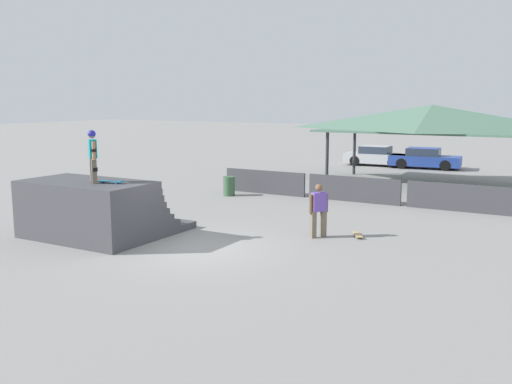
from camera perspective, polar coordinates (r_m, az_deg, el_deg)
The scene contains 11 objects.
ground_plane at distance 16.51m, azimuth -6.37°, elevation -5.64°, with size 160.00×160.00×0.00m, color gray.
quarter_pipe_ramp at distance 18.40m, azimuth -15.81°, elevation -1.86°, with size 4.06×3.95×1.77m.
skater_on_deck at distance 17.50m, azimuth -16.03°, elevation 3.80°, with size 0.62×0.51×1.56m.
skateboard_on_deck at distance 17.36m, azimuth -14.32°, elevation 1.04°, with size 0.85×0.33×0.09m.
bystander_walking at distance 17.64m, azimuth 6.27°, elevation -1.59°, with size 0.48×0.60×1.67m.
skateboard_on_ground at distance 18.05m, azimuth 10.14°, elevation -4.25°, with size 0.59×0.83×0.09m.
barrier_fence at distance 24.10m, azimuth 9.74°, elevation 0.27°, with size 12.47×0.12×1.05m.
pavilion_shelter at distance 29.62m, azimuth 17.13°, elevation 6.99°, with size 10.97×4.70×3.97m.
trash_bin at distance 25.32m, azimuth -2.72°, elevation 0.59°, with size 0.52×0.52×0.85m, color #385B3D.
parked_car_silver at distance 37.70m, azimuth 11.96°, elevation 3.51°, with size 4.08×1.83×1.27m.
parked_car_blue at distance 36.83m, azimuth 16.50°, elevation 3.21°, with size 4.37×2.02×1.27m.
Camera 1 is at (9.45, -12.87, 4.22)m, focal length 40.00 mm.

